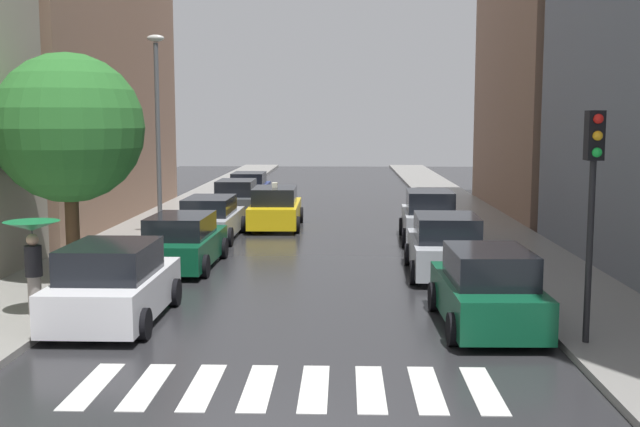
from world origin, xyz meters
The scene contains 19 objects.
ground_plane centered at (0.00, 24.00, -0.02)m, with size 28.00×72.00×0.04m, color #272729.
sidewalk_left centered at (-6.50, 24.00, 0.07)m, with size 3.00×72.00×0.15m, color gray.
sidewalk_right centered at (6.50, 24.00, 0.07)m, with size 3.00×72.00×0.15m, color gray.
crosswalk_stripes centered at (0.00, 2.35, 0.01)m, with size 6.75×2.20×0.01m.
building_left_mid centered at (-11.00, 22.59, 6.76)m, with size 6.00×17.05×13.51m, color #8C6B56.
building_right_mid centered at (11.00, 26.29, 8.23)m, with size 6.00×13.31×16.45m, color #8C6B56.
parked_car_left_nearest centered at (-3.96, 6.28, 0.80)m, with size 2.16×4.20×1.71m.
parked_car_left_second centered at (-3.76, 12.32, 0.74)m, with size 2.13×4.52×1.56m.
parked_car_left_third centered at (-3.86, 17.60, 0.73)m, with size 2.06×4.67×1.54m.
parked_car_left_fourth centered at (-3.80, 23.93, 0.77)m, with size 1.99×4.18×1.64m.
parked_car_left_fifth centered at (-3.95, 29.72, 0.74)m, with size 2.03×4.25×1.56m.
parked_car_right_nearest centered at (3.88, 6.09, 0.78)m, with size 2.07×4.14×1.67m.
parked_car_right_second centered at (3.73, 11.49, 0.79)m, with size 2.19×4.15×1.69m.
parked_car_right_third centered at (3.93, 17.42, 0.83)m, with size 2.12×4.24×1.80m.
taxi_midroad centered at (-1.80, 20.61, 0.76)m, with size 2.12×4.59×1.81m.
pedestrian_foreground centered at (-5.67, 6.29, 1.68)m, with size 1.16×1.16×2.00m.
street_tree_left centered at (-6.22, 10.26, 4.05)m, with size 3.88×3.88×5.85m.
traffic_light_right_corner centered at (5.45, 4.56, 3.29)m, with size 0.30×0.42×4.30m.
lamp_post_left centered at (-5.55, 17.09, 4.18)m, with size 0.60×0.28×7.00m.
Camera 1 is at (0.91, -9.56, 4.30)m, focal length 43.22 mm.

